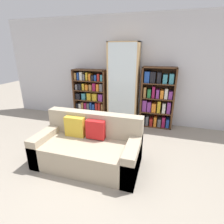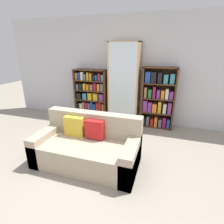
{
  "view_description": "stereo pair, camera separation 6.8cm",
  "coord_description": "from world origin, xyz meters",
  "px_view_note": "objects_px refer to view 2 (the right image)",
  "views": [
    {
      "loc": [
        0.97,
        -2.02,
        1.89
      ],
      "look_at": [
        -0.04,
        1.31,
        0.64
      ],
      "focal_mm": 28.0,
      "sensor_mm": 36.0,
      "label": 1
    },
    {
      "loc": [
        1.03,
        -2.0,
        1.89
      ],
      "look_at": [
        -0.04,
        1.31,
        0.64
      ],
      "focal_mm": 28.0,
      "sensor_mm": 36.0,
      "label": 2
    }
  ],
  "objects_px": {
    "bookshelf_left": "(92,96)",
    "bookshelf_right": "(158,99)",
    "wine_bottle": "(139,127)",
    "display_cabinet": "(124,85)",
    "couch": "(88,147)"
  },
  "relations": [
    {
      "from": "couch",
      "to": "wine_bottle",
      "type": "distance_m",
      "value": 1.57
    },
    {
      "from": "display_cabinet",
      "to": "bookshelf_right",
      "type": "distance_m",
      "value": 0.91
    },
    {
      "from": "bookshelf_right",
      "to": "couch",
      "type": "bearing_deg",
      "value": -117.27
    },
    {
      "from": "bookshelf_left",
      "to": "bookshelf_right",
      "type": "relative_size",
      "value": 0.92
    },
    {
      "from": "bookshelf_right",
      "to": "wine_bottle",
      "type": "bearing_deg",
      "value": -122.07
    },
    {
      "from": "couch",
      "to": "bookshelf_left",
      "type": "xyz_separation_m",
      "value": [
        -0.78,
        1.95,
        0.38
      ]
    },
    {
      "from": "bookshelf_left",
      "to": "bookshelf_right",
      "type": "xyz_separation_m",
      "value": [
        1.79,
        -0.0,
        0.05
      ]
    },
    {
      "from": "bookshelf_left",
      "to": "wine_bottle",
      "type": "relative_size",
      "value": 3.71
    },
    {
      "from": "bookshelf_left",
      "to": "display_cabinet",
      "type": "relative_size",
      "value": 0.67
    },
    {
      "from": "display_cabinet",
      "to": "bookshelf_right",
      "type": "xyz_separation_m",
      "value": [
        0.86,
        0.02,
        -0.3
      ]
    },
    {
      "from": "wine_bottle",
      "to": "couch",
      "type": "bearing_deg",
      "value": -115.33
    },
    {
      "from": "bookshelf_right",
      "to": "display_cabinet",
      "type": "bearing_deg",
      "value": -178.99
    },
    {
      "from": "couch",
      "to": "wine_bottle",
      "type": "bearing_deg",
      "value": 64.67
    },
    {
      "from": "wine_bottle",
      "to": "display_cabinet",
      "type": "bearing_deg",
      "value": 135.37
    },
    {
      "from": "couch",
      "to": "bookshelf_right",
      "type": "height_order",
      "value": "bookshelf_right"
    }
  ]
}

